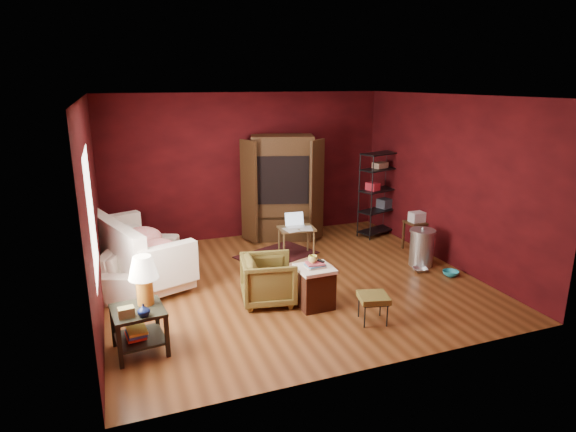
% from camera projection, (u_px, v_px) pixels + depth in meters
% --- Properties ---
extents(room, '(5.54, 5.04, 2.84)m').
position_uv_depth(room, '(291.00, 194.00, 7.07)').
color(room, brown).
rests_on(room, ground).
extents(sofa, '(1.28, 2.12, 0.80)m').
position_uv_depth(sofa, '(139.00, 255.00, 7.47)').
color(sofa, white).
rests_on(sofa, ground).
extents(armchair, '(0.78, 0.82, 0.73)m').
position_uv_depth(armchair, '(269.00, 278.00, 6.68)').
color(armchair, black).
rests_on(armchair, ground).
extents(pet_bowl_steel, '(0.25, 0.12, 0.24)m').
position_uv_depth(pet_bowl_steel, '(421.00, 264.00, 7.83)').
color(pet_bowl_steel, silver).
rests_on(pet_bowl_steel, ground).
extents(pet_bowl_turquoise, '(0.26, 0.12, 0.25)m').
position_uv_depth(pet_bowl_turquoise, '(451.00, 268.00, 7.65)').
color(pet_bowl_turquoise, teal).
rests_on(pet_bowl_turquoise, ground).
extents(vase, '(0.15, 0.16, 0.14)m').
position_uv_depth(vase, '(144.00, 310.00, 5.21)').
color(vase, '#0C173F').
rests_on(vase, side_table).
extents(mug, '(0.13, 0.10, 0.13)m').
position_uv_depth(mug, '(313.00, 258.00, 6.46)').
color(mug, '#DFDF6D').
rests_on(mug, hamper).
extents(side_table, '(0.62, 0.62, 1.11)m').
position_uv_depth(side_table, '(141.00, 295.00, 5.43)').
color(side_table, black).
rests_on(side_table, ground).
extents(sofa_cushions, '(1.52, 2.36, 0.92)m').
position_uv_depth(sofa_cushions, '(136.00, 253.00, 7.40)').
color(sofa_cushions, white).
rests_on(sofa_cushions, sofa).
extents(hamper, '(0.48, 0.48, 0.66)m').
position_uv_depth(hamper, '(315.00, 286.00, 6.56)').
color(hamper, '#401A0E').
rests_on(hamper, ground).
extents(footstool, '(0.44, 0.44, 0.37)m').
position_uv_depth(footstool, '(373.00, 299.00, 6.14)').
color(footstool, black).
rests_on(footstool, ground).
extents(rug_round, '(1.74, 1.74, 0.01)m').
position_uv_depth(rug_round, '(296.00, 271.00, 7.86)').
color(rug_round, beige).
rests_on(rug_round, ground).
extents(rug_oriental, '(1.54, 1.30, 0.01)m').
position_uv_depth(rug_oriental, '(276.00, 255.00, 8.56)').
color(rug_oriental, '#431215').
rests_on(rug_oriental, ground).
extents(laptop_desk, '(0.66, 0.53, 0.77)m').
position_uv_depth(laptop_desk, '(296.00, 231.00, 8.41)').
color(laptop_desk, brown).
rests_on(laptop_desk, ground).
extents(tv_armoire, '(1.52, 1.11, 2.02)m').
position_uv_depth(tv_armoire, '(282.00, 186.00, 9.25)').
color(tv_armoire, '#3D2311').
rests_on(tv_armoire, ground).
extents(wire_shelving, '(0.88, 0.59, 1.67)m').
position_uv_depth(wire_shelving, '(379.00, 190.00, 9.50)').
color(wire_shelving, black).
rests_on(wire_shelving, ground).
extents(small_stand, '(0.37, 0.37, 0.72)m').
position_uv_depth(small_stand, '(417.00, 222.00, 8.71)').
color(small_stand, '#3D2311').
rests_on(small_stand, ground).
extents(trash_can, '(0.57, 0.57, 0.67)m').
position_uv_depth(trash_can, '(422.00, 247.00, 8.05)').
color(trash_can, silver).
rests_on(trash_can, ground).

